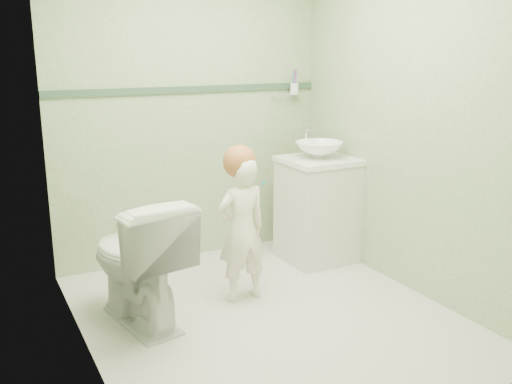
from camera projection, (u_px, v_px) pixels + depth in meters
ground at (267, 315)px, 3.64m from camera, size 2.50×2.50×0.00m
room_shell at (268, 128)px, 3.34m from camera, size 2.50×2.54×2.40m
trim_stripe at (190, 89)px, 4.37m from camera, size 2.20×0.02×0.05m
vanity at (317, 211)px, 4.52m from camera, size 0.52×0.50×0.80m
counter at (319, 160)px, 4.42m from camera, size 0.54×0.52×0.04m
basin at (319, 150)px, 4.39m from camera, size 0.37×0.37×0.13m
faucet at (306, 136)px, 4.53m from camera, size 0.03×0.13×0.18m
cup_holder at (293, 89)px, 4.72m from camera, size 0.26×0.07×0.21m
toilet at (137, 260)px, 3.46m from camera, size 0.58×0.86×0.81m
toddler at (242, 230)px, 3.76m from camera, size 0.37×0.26×0.98m
hair_cap at (240, 162)px, 3.67m from camera, size 0.22×0.22×0.22m
teal_toothbrush at (261, 183)px, 3.61m from camera, size 0.11×0.13×0.08m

